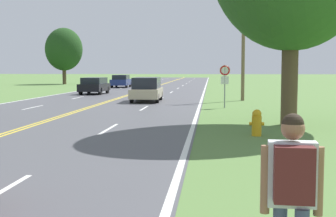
{
  "coord_description": "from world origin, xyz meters",
  "views": [
    {
      "loc": [
        6.88,
        -0.12,
        2.19
      ],
      "look_at": [
        5.75,
        12.19,
        1.14
      ],
      "focal_mm": 50.0,
      "sensor_mm": 36.0,
      "label": 1
    }
  ],
  "objects_px": {
    "fire_hydrant": "(257,122)",
    "traffic_sign": "(225,76)",
    "car_champagne_van_approaching": "(147,89)",
    "hitchhiker_person": "(292,184)",
    "car_black_hatchback_mid_near": "(94,85)",
    "tree_right_cluster": "(64,49)",
    "car_dark_blue_sedan_mid_far": "(121,81)"
  },
  "relations": [
    {
      "from": "traffic_sign",
      "to": "fire_hydrant",
      "type": "bearing_deg",
      "value": -86.19
    },
    {
      "from": "car_black_hatchback_mid_near",
      "to": "traffic_sign",
      "type": "bearing_deg",
      "value": -139.53
    },
    {
      "from": "hitchhiker_person",
      "to": "tree_right_cluster",
      "type": "xyz_separation_m",
      "value": [
        -22.03,
        61.81,
        3.94
      ]
    },
    {
      "from": "car_champagne_van_approaching",
      "to": "fire_hydrant",
      "type": "bearing_deg",
      "value": 18.39
    },
    {
      "from": "hitchhiker_person",
      "to": "fire_hydrant",
      "type": "xyz_separation_m",
      "value": [
        0.71,
        10.87,
        -0.64
      ]
    },
    {
      "from": "traffic_sign",
      "to": "car_black_hatchback_mid_near",
      "type": "distance_m",
      "value": 17.41
    },
    {
      "from": "fire_hydrant",
      "to": "car_champagne_van_approaching",
      "type": "height_order",
      "value": "car_champagne_van_approaching"
    },
    {
      "from": "car_dark_blue_sedan_mid_far",
      "to": "hitchhiker_person",
      "type": "bearing_deg",
      "value": -168.28
    },
    {
      "from": "fire_hydrant",
      "to": "tree_right_cluster",
      "type": "relative_size",
      "value": 0.11
    },
    {
      "from": "car_dark_blue_sedan_mid_far",
      "to": "car_black_hatchback_mid_near",
      "type": "bearing_deg",
      "value": -179.14
    },
    {
      "from": "traffic_sign",
      "to": "car_dark_blue_sedan_mid_far",
      "type": "xyz_separation_m",
      "value": [
        -11.4,
        28.35,
        -1.03
      ]
    },
    {
      "from": "fire_hydrant",
      "to": "tree_right_cluster",
      "type": "bearing_deg",
      "value": 114.06
    },
    {
      "from": "fire_hydrant",
      "to": "traffic_sign",
      "type": "bearing_deg",
      "value": 93.81
    },
    {
      "from": "fire_hydrant",
      "to": "car_dark_blue_sedan_mid_far",
      "type": "xyz_separation_m",
      "value": [
        -12.13,
        39.35,
        0.34
      ]
    },
    {
      "from": "tree_right_cluster",
      "to": "car_champagne_van_approaching",
      "type": "height_order",
      "value": "tree_right_cluster"
    },
    {
      "from": "traffic_sign",
      "to": "car_champagne_van_approaching",
      "type": "relative_size",
      "value": 0.5
    },
    {
      "from": "car_black_hatchback_mid_near",
      "to": "fire_hydrant",
      "type": "bearing_deg",
      "value": -153.01
    },
    {
      "from": "hitchhiker_person",
      "to": "car_dark_blue_sedan_mid_far",
      "type": "xyz_separation_m",
      "value": [
        -11.42,
        50.22,
        -0.3
      ]
    },
    {
      "from": "traffic_sign",
      "to": "car_dark_blue_sedan_mid_far",
      "type": "height_order",
      "value": "traffic_sign"
    },
    {
      "from": "fire_hydrant",
      "to": "car_black_hatchback_mid_near",
      "type": "xyz_separation_m",
      "value": [
        -11.63,
        24.53,
        0.33
      ]
    },
    {
      "from": "hitchhiker_person",
      "to": "tree_right_cluster",
      "type": "bearing_deg",
      "value": 23.22
    },
    {
      "from": "car_champagne_van_approaching",
      "to": "car_dark_blue_sedan_mid_far",
      "type": "bearing_deg",
      "value": -166.74
    },
    {
      "from": "fire_hydrant",
      "to": "car_black_hatchback_mid_near",
      "type": "distance_m",
      "value": 27.15
    },
    {
      "from": "fire_hydrant",
      "to": "traffic_sign",
      "type": "relative_size",
      "value": 0.36
    },
    {
      "from": "car_dark_blue_sedan_mid_far",
      "to": "car_champagne_van_approaching",
      "type": "bearing_deg",
      "value": -166.05
    },
    {
      "from": "traffic_sign",
      "to": "car_champagne_van_approaching",
      "type": "height_order",
      "value": "traffic_sign"
    },
    {
      "from": "traffic_sign",
      "to": "car_dark_blue_sedan_mid_far",
      "type": "relative_size",
      "value": 0.52
    },
    {
      "from": "car_champagne_van_approaching",
      "to": "car_dark_blue_sedan_mid_far",
      "type": "height_order",
      "value": "car_champagne_van_approaching"
    },
    {
      "from": "traffic_sign",
      "to": "hitchhiker_person",
      "type": "bearing_deg",
      "value": -89.95
    },
    {
      "from": "fire_hydrant",
      "to": "tree_right_cluster",
      "type": "xyz_separation_m",
      "value": [
        -22.74,
        50.94,
        4.57
      ]
    },
    {
      "from": "tree_right_cluster",
      "to": "car_dark_blue_sedan_mid_far",
      "type": "distance_m",
      "value": 16.27
    },
    {
      "from": "car_black_hatchback_mid_near",
      "to": "tree_right_cluster",
      "type": "bearing_deg",
      "value": 24.46
    }
  ]
}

